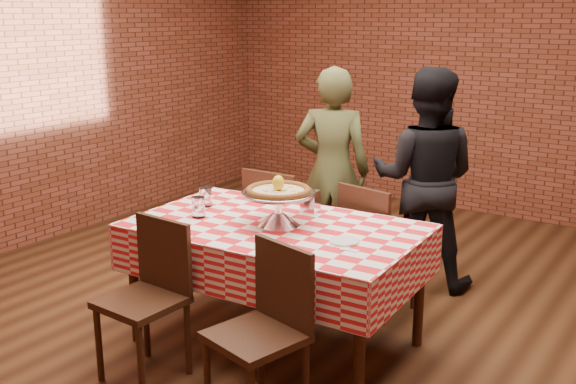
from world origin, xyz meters
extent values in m
plane|color=black|center=(0.00, 0.00, 0.00)|extent=(6.00, 6.00, 0.00)
plane|color=brown|center=(0.00, 3.00, 1.45)|extent=(5.50, 0.00, 5.50)
cube|color=#3B2011|center=(0.06, -0.42, 0.38)|extent=(1.71, 1.08, 0.75)
cylinder|color=beige|center=(0.07, -0.42, 0.96)|extent=(0.48, 0.48, 0.03)
ellipsoid|color=yellow|center=(0.07, -0.42, 1.01)|extent=(0.09, 0.09, 0.09)
cylinder|color=white|center=(-0.42, -0.56, 0.82)|extent=(0.08, 0.08, 0.13)
cylinder|color=white|center=(-0.53, -0.36, 0.82)|extent=(0.08, 0.08, 0.13)
cylinder|color=white|center=(0.54, -0.47, 0.76)|extent=(0.17, 0.17, 0.01)
cube|color=white|center=(0.60, -0.57, 0.76)|extent=(0.06, 0.05, 0.00)
cube|color=white|center=(0.65, -0.57, 0.76)|extent=(0.05, 0.04, 0.00)
cube|color=silver|center=(0.10, -0.11, 0.83)|extent=(0.11, 0.09, 0.14)
imported|color=#4B502A|center=(-0.30, 0.84, 0.79)|extent=(0.67, 0.56, 1.58)
imported|color=black|center=(0.40, 0.95, 0.80)|extent=(0.91, 0.79, 1.60)
camera|label=1|loc=(2.22, -3.50, 1.97)|focal=42.06mm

